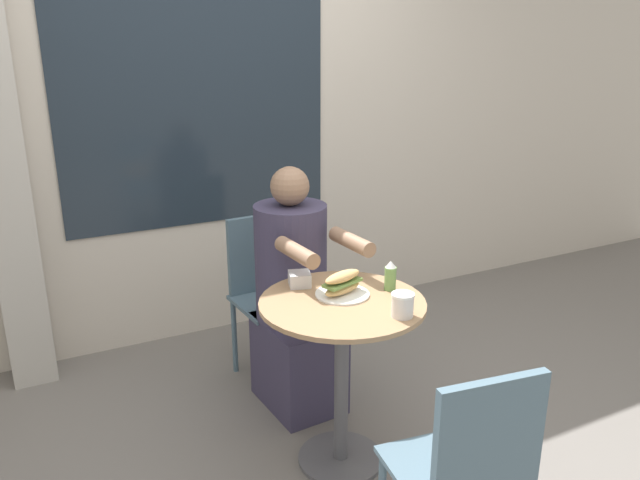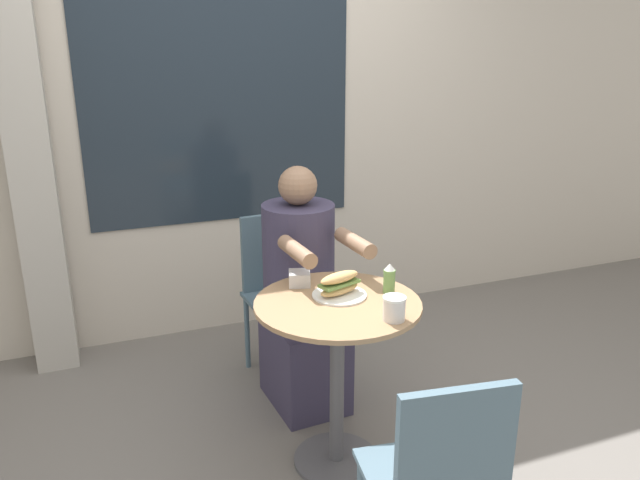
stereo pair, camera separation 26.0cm
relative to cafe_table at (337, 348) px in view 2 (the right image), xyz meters
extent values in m
plane|color=slate|center=(0.00, 0.00, -0.55)|extent=(8.00, 8.00, 0.00)
cube|color=beige|center=(0.00, 1.55, 0.85)|extent=(8.00, 0.08, 2.80)
cube|color=#1E2833|center=(-0.11, 1.50, 1.05)|extent=(1.56, 0.01, 1.79)
cube|color=#B2ADA3|center=(-1.14, 1.38, 0.65)|extent=(0.22, 0.22, 2.40)
cylinder|color=#997551|center=(0.00, 0.00, 0.20)|extent=(0.67, 0.67, 0.02)
cylinder|color=#515156|center=(0.00, 0.00, -0.17)|extent=(0.06, 0.06, 0.72)
cylinder|color=#515156|center=(0.00, 0.00, -0.54)|extent=(0.37, 0.37, 0.02)
cube|color=slate|center=(0.03, 0.78, -0.11)|extent=(0.40, 0.40, 0.02)
cube|color=slate|center=(0.02, 0.95, 0.11)|extent=(0.35, 0.06, 0.42)
cylinder|color=slate|center=(0.21, 0.63, -0.34)|extent=(0.03, 0.03, 0.43)
cylinder|color=slate|center=(-0.12, 0.60, -0.34)|extent=(0.03, 0.03, 0.43)
cylinder|color=slate|center=(0.18, 0.96, -0.34)|extent=(0.03, 0.03, 0.43)
cylinder|color=slate|center=(-0.15, 0.93, -0.34)|extent=(0.03, 0.03, 0.43)
cube|color=#38334C|center=(0.03, 0.50, -0.33)|extent=(0.36, 0.45, 0.45)
cylinder|color=#38334C|center=(0.03, 0.56, 0.18)|extent=(0.35, 0.35, 0.57)
sphere|color=#8E6B51|center=(0.03, 0.56, 0.56)|extent=(0.18, 0.18, 0.18)
cylinder|color=#8E6B51|center=(0.19, 0.26, 0.35)|extent=(0.09, 0.28, 0.07)
cylinder|color=#8E6B51|center=(-0.09, 0.24, 0.35)|extent=(0.09, 0.28, 0.07)
cube|color=slate|center=(0.01, -0.71, -0.11)|extent=(0.43, 0.43, 0.02)
cube|color=slate|center=(-0.01, -0.89, 0.11)|extent=(0.35, 0.08, 0.42)
cylinder|color=white|center=(0.03, 0.05, 0.21)|extent=(0.22, 0.22, 0.01)
ellipsoid|color=tan|center=(0.03, 0.05, 0.24)|extent=(0.20, 0.12, 0.04)
cube|color=olive|center=(0.03, 0.05, 0.26)|extent=(0.19, 0.12, 0.01)
ellipsoid|color=tan|center=(0.03, 0.05, 0.29)|extent=(0.20, 0.12, 0.04)
cylinder|color=silver|center=(0.13, -0.23, 0.25)|extent=(0.08, 0.08, 0.08)
cylinder|color=white|center=(0.13, -0.23, 0.29)|extent=(0.09, 0.09, 0.01)
cube|color=silver|center=(-0.08, 0.22, 0.24)|extent=(0.11, 0.11, 0.06)
cylinder|color=#66934C|center=(0.23, 0.01, 0.26)|extent=(0.05, 0.05, 0.10)
cone|color=white|center=(0.23, 0.01, 0.32)|extent=(0.04, 0.04, 0.03)
camera|label=1|loc=(-1.13, -2.00, 1.21)|focal=35.00mm
camera|label=2|loc=(-0.89, -2.11, 1.21)|focal=35.00mm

